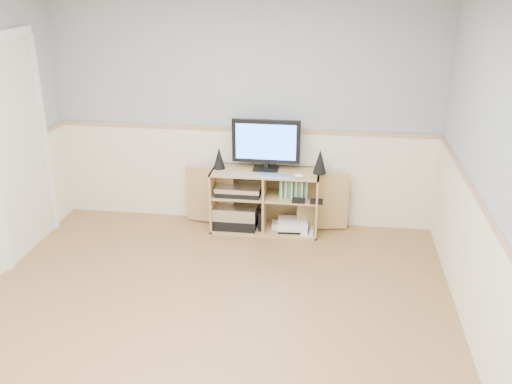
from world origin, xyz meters
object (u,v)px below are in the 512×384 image
Objects in this scene: keyboard at (276,176)px; game_consoles at (292,225)px; media_cabinet at (266,198)px; monitor at (266,143)px.

keyboard is 0.68× the size of game_consoles.
media_cabinet is 2.48× the size of monitor.
monitor reaches higher than keyboard.
media_cabinet is 5.56× the size of keyboard.
keyboard is at bearing -57.23° from monitor.
media_cabinet is at bearing 167.37° from game_consoles.
keyboard is at bearing -57.66° from media_cabinet.
monitor is at bearing 123.61° from keyboard.
game_consoles is at bearing 38.73° from keyboard.
monitor reaches higher than game_consoles.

